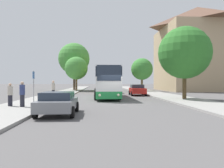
{
  "coord_description": "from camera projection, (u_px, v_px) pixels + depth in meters",
  "views": [
    {
      "loc": [
        -1.41,
        -19.79,
        1.9
      ],
      "look_at": [
        0.67,
        15.21,
        1.5
      ],
      "focal_mm": 35.0,
      "sensor_mm": 36.0,
      "label": 1
    }
  ],
  "objects": [
    {
      "name": "bus_stop_sign",
      "position": [
        34.0,
        83.0,
        18.36
      ],
      "size": [
        0.08,
        0.45,
        2.63
      ],
      "color": "gray",
      "rests_on": "sidewalk_left"
    },
    {
      "name": "bus_middle",
      "position": [
        105.0,
        82.0,
        40.22
      ],
      "size": [
        2.92,
        11.57,
        3.27
      ],
      "rotation": [
        0.0,
        0.0,
        0.02
      ],
      "color": "#2D2D2D",
      "rests_on": "ground_plane"
    },
    {
      "name": "building_right_background",
      "position": [
        197.0,
        49.0,
        46.06
      ],
      "size": [
        14.74,
        15.69,
        17.63
      ],
      "color": "tan",
      "rests_on": "ground_plane"
    },
    {
      "name": "tree_left_near",
      "position": [
        76.0,
        68.0,
        42.28
      ],
      "size": [
        4.43,
        4.43,
        6.56
      ],
      "color": "brown",
      "rests_on": "sidewalk_left"
    },
    {
      "name": "parked_car_right_near",
      "position": [
        137.0,
        90.0,
        29.82
      ],
      "size": [
        2.16,
        4.52,
        1.48
      ],
      "rotation": [
        0.0,
        0.0,
        3.11
      ],
      "color": "red",
      "rests_on": "ground_plane"
    },
    {
      "name": "parked_car_left_curb",
      "position": [
        58.0,
        102.0,
        12.45
      ],
      "size": [
        2.11,
        3.98,
        1.31
      ],
      "rotation": [
        0.0,
        0.0,
        0.01
      ],
      "color": "slate",
      "rests_on": "ground_plane"
    },
    {
      "name": "tree_right_near",
      "position": [
        185.0,
        53.0,
        22.24
      ],
      "size": [
        5.33,
        5.33,
        7.35
      ],
      "color": "#513D23",
      "rests_on": "sidewalk_right"
    },
    {
      "name": "pedestrian_walking_back",
      "position": [
        22.0,
        94.0,
        15.1
      ],
      "size": [
        0.36,
        0.36,
        1.75
      ],
      "rotation": [
        0.0,
        0.0,
        2.56
      ],
      "color": "#23232D",
      "rests_on": "sidewalk_left"
    },
    {
      "name": "pedestrian_waiting_near",
      "position": [
        10.0,
        95.0,
        15.54
      ],
      "size": [
        0.36,
        0.36,
        1.64
      ],
      "rotation": [
        0.0,
        0.0,
        3.1
      ],
      "color": "#23232D",
      "rests_on": "sidewalk_left"
    },
    {
      "name": "bus_front",
      "position": [
        106.0,
        82.0,
        25.59
      ],
      "size": [
        2.87,
        11.53,
        3.44
      ],
      "rotation": [
        0.0,
        0.0,
        0.02
      ],
      "color": "#238942",
      "rests_on": "ground_plane"
    },
    {
      "name": "sidewalk_right",
      "position": [
        190.0,
        101.0,
        20.28
      ],
      "size": [
        4.0,
        120.0,
        0.15
      ],
      "primitive_type": "cube",
      "color": "gray",
      "rests_on": "ground_plane"
    },
    {
      "name": "ground_plane",
      "position": [
        115.0,
        102.0,
        19.86
      ],
      "size": [
        300.0,
        300.0,
        0.0
      ],
      "primitive_type": "plane",
      "color": "#565454",
      "rests_on": "ground"
    },
    {
      "name": "bus_rear",
      "position": [
        101.0,
        82.0,
        54.07
      ],
      "size": [
        2.74,
        11.14,
        3.25
      ],
      "rotation": [
        0.0,
        0.0,
        0.0
      ],
      "color": "silver",
      "rests_on": "ground_plane"
    },
    {
      "name": "pedestrian_waiting_far",
      "position": [
        53.0,
        89.0,
        22.55
      ],
      "size": [
        0.36,
        0.36,
        1.86
      ],
      "rotation": [
        0.0,
        0.0,
        1.14
      ],
      "color": "#23232D",
      "rests_on": "sidewalk_left"
    },
    {
      "name": "tree_right_mid",
      "position": [
        142.0,
        69.0,
        41.18
      ],
      "size": [
        4.1,
        4.1,
        6.16
      ],
      "color": "brown",
      "rests_on": "sidewalk_right"
    },
    {
      "name": "tree_left_far",
      "position": [
        74.0,
        59.0,
        46.64
      ],
      "size": [
        6.64,
        6.64,
        9.98
      ],
      "color": "#47331E",
      "rests_on": "sidewalk_left"
    },
    {
      "name": "sidewalk_left",
      "position": [
        36.0,
        102.0,
        19.44
      ],
      "size": [
        4.0,
        120.0,
        0.15
      ],
      "primitive_type": "cube",
      "color": "gray",
      "rests_on": "ground_plane"
    }
  ]
}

